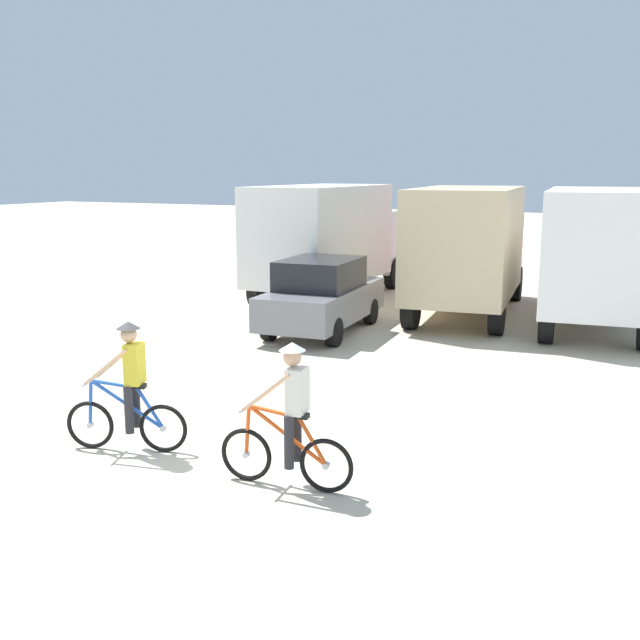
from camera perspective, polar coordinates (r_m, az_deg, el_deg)
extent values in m
plane|color=beige|center=(10.78, -10.14, -9.43)|extent=(120.00, 120.00, 0.00)
cube|color=white|center=(21.53, 0.02, 6.64)|extent=(2.46, 5.23, 2.70)
cube|color=silver|center=(24.66, 3.51, 6.07)|extent=(2.22, 1.52, 2.00)
cube|color=black|center=(25.28, 4.14, 6.99)|extent=(2.02, 0.10, 0.80)
cylinder|color=black|center=(25.09, 1.24, 3.88)|extent=(0.33, 1.00, 1.00)
cylinder|color=black|center=(24.31, 5.62, 3.58)|extent=(0.33, 1.00, 1.00)
cylinder|color=black|center=(20.72, -4.58, 2.23)|extent=(0.33, 1.00, 1.00)
cylinder|color=black|center=(19.77, 0.52, 1.82)|extent=(0.33, 1.00, 1.00)
cube|color=#CCB78E|center=(19.43, 11.10, 5.90)|extent=(2.94, 5.43, 2.70)
cube|color=#B21E1E|center=(22.83, 12.30, 5.39)|extent=(2.35, 1.73, 2.00)
cube|color=black|center=(23.49, 12.56, 6.41)|extent=(2.02, 0.30, 0.80)
cylinder|color=black|center=(23.00, 9.64, 3.03)|extent=(0.43, 1.03, 1.00)
cylinder|color=black|center=(22.76, 14.71, 2.72)|extent=(0.43, 1.03, 1.00)
cylinder|color=black|center=(18.17, 6.95, 0.88)|extent=(0.43, 1.03, 1.00)
cylinder|color=black|center=(17.85, 13.36, 0.46)|extent=(0.43, 1.03, 1.00)
cube|color=white|center=(18.76, 20.58, 5.20)|extent=(2.93, 5.42, 2.70)
cube|color=silver|center=(22.19, 20.37, 4.77)|extent=(2.34, 1.72, 2.00)
cube|color=black|center=(22.85, 20.42, 5.83)|extent=(2.02, 0.29, 0.80)
cylinder|color=black|center=(22.23, 17.57, 2.36)|extent=(0.42, 1.03, 1.00)
cylinder|color=black|center=(22.26, 22.82, 2.01)|extent=(0.42, 1.03, 1.00)
cylinder|color=black|center=(17.31, 16.93, -0.07)|extent=(0.42, 1.03, 1.00)
cube|color=slate|center=(17.67, 0.19, 1.32)|extent=(2.04, 4.31, 0.76)
cube|color=black|center=(17.42, 0.01, 3.57)|extent=(1.74, 2.20, 0.68)
cylinder|color=black|center=(19.21, -0.56, 1.00)|extent=(0.26, 0.65, 0.64)
cylinder|color=black|center=(18.69, 3.88, 0.67)|extent=(0.26, 0.65, 0.64)
cylinder|color=black|center=(16.88, -3.89, -0.50)|extent=(0.26, 0.65, 0.64)
cylinder|color=black|center=(16.28, 1.07, -0.92)|extent=(0.26, 0.65, 0.64)
torus|color=black|center=(10.89, -17.14, -7.66)|extent=(0.67, 0.26, 0.68)
cylinder|color=silver|center=(10.89, -17.14, -7.66)|extent=(0.10, 0.10, 0.08)
torus|color=black|center=(10.50, -11.88, -8.10)|extent=(0.67, 0.26, 0.68)
cylinder|color=silver|center=(10.50, -11.88, -8.10)|extent=(0.10, 0.10, 0.08)
cylinder|color=blue|center=(10.58, -14.52, -6.26)|extent=(0.99, 0.36, 0.68)
cylinder|color=blue|center=(10.56, -15.47, -4.75)|extent=(0.65, 0.25, 0.13)
cylinder|color=blue|center=(10.47, -12.84, -6.59)|extent=(0.38, 0.16, 0.59)
cylinder|color=blue|center=(10.78, -17.12, -6.06)|extent=(0.11, 0.08, 0.64)
cylinder|color=silver|center=(10.68, -17.10, -4.43)|extent=(0.19, 0.51, 0.04)
cube|color=black|center=(10.44, -13.80, -4.90)|extent=(0.27, 0.19, 0.06)
cube|color=gold|center=(10.37, -13.99, -3.25)|extent=(0.29, 0.37, 0.56)
sphere|color=tan|center=(10.30, -14.41, -1.08)|extent=(0.22, 0.22, 0.22)
cone|color=#333333|center=(10.27, -14.44, -0.37)|extent=(0.32, 0.32, 0.10)
cylinder|color=#26262B|center=(10.44, -14.40, -6.65)|extent=(0.12, 0.12, 0.66)
cylinder|color=#26262B|center=(10.67, -13.87, -6.23)|extent=(0.12, 0.12, 0.66)
cylinder|color=tan|center=(10.34, -16.09, -3.49)|extent=(0.60, 0.28, 0.53)
cylinder|color=tan|center=(10.66, -15.32, -3.00)|extent=(0.62, 0.20, 0.53)
torus|color=black|center=(9.43, -5.65, -10.19)|extent=(0.68, 0.13, 0.68)
cylinder|color=silver|center=(9.43, -5.65, -10.19)|extent=(0.09, 0.09, 0.08)
torus|color=black|center=(9.06, 0.48, -11.06)|extent=(0.68, 0.13, 0.68)
cylinder|color=silver|center=(9.06, 0.48, -11.06)|extent=(0.09, 0.09, 0.08)
cylinder|color=#E05119|center=(9.11, -2.52, -8.79)|extent=(1.03, 0.15, 0.68)
cylinder|color=#E05119|center=(9.08, -3.55, -7.00)|extent=(0.66, 0.12, 0.13)
cylinder|color=#E05119|center=(9.01, -0.56, -9.28)|extent=(0.39, 0.09, 0.59)
cylinder|color=#E05119|center=(9.31, -5.55, -8.38)|extent=(0.10, 0.06, 0.64)
cylinder|color=silver|center=(9.20, -5.45, -6.53)|extent=(0.09, 0.52, 0.04)
cube|color=black|center=(8.97, -1.61, -7.29)|extent=(0.25, 0.14, 0.06)
cube|color=silver|center=(8.88, -1.74, -5.38)|extent=(0.23, 0.34, 0.56)
sphere|color=tan|center=(8.79, -2.12, -2.85)|extent=(0.22, 0.22, 0.22)
cone|color=silver|center=(8.76, -2.13, -2.03)|extent=(0.32, 0.32, 0.10)
cylinder|color=#26262B|center=(8.98, -2.39, -9.30)|extent=(0.12, 0.12, 0.66)
cylinder|color=#26262B|center=(9.21, -1.78, -8.76)|extent=(0.12, 0.12, 0.66)
cylinder|color=tan|center=(8.85, -4.22, -5.57)|extent=(0.63, 0.16, 0.53)
cylinder|color=tan|center=(9.17, -3.31, -4.95)|extent=(0.63, 0.07, 0.53)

